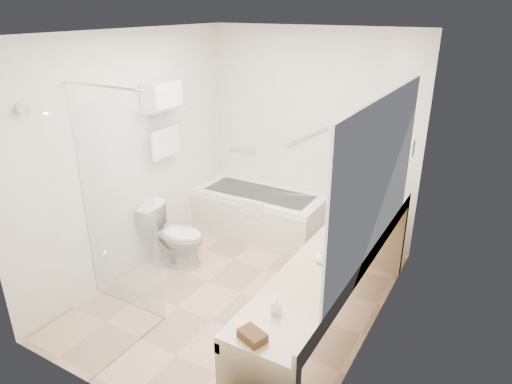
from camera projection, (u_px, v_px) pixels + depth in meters
The scene contains 25 objects.
floor at pixel (241, 293), 4.62m from camera, with size 3.20×3.20×0.00m, color tan.
ceiling at pixel (237, 32), 3.67m from camera, with size 2.60×3.20×0.10m, color silver.
wall_back at pixel (311, 137), 5.42m from camera, with size 2.60×0.10×2.50m, color beige.
wall_front at pixel (104, 255), 2.87m from camera, with size 2.60×0.10×2.50m, color beige.
wall_left at pixel (134, 155), 4.75m from camera, with size 0.10×3.20×2.50m, color beige.
wall_right at pixel (381, 207), 3.54m from camera, with size 0.10×3.20×2.50m, color beige.
bathtub at pixel (259, 213), 5.74m from camera, with size 1.60×0.73×0.59m.
grab_bar_short at pixel (242, 150), 5.95m from camera, with size 0.03×0.03×0.40m, color silver.
grab_bar_long at pixel (306, 137), 5.41m from camera, with size 0.03×0.03×0.60m, color silver.
shower_enclosure at pixel (116, 219), 3.77m from camera, with size 0.96×0.91×2.11m.
towel_shelf at pixel (162, 103), 4.77m from camera, with size 0.24×0.55×0.81m.
vanity_counter at pixel (335, 274), 3.78m from camera, with size 0.55×2.70×0.95m.
sink at pixel (356, 236), 4.02m from camera, with size 0.40×0.52×0.14m, color white.
faucet at pixel (374, 228), 3.91m from camera, with size 0.03×0.03×0.14m, color silver.
mirror at pixel (378, 177), 3.31m from camera, with size 0.02×2.00×1.20m, color #AFB5BC.
hairdryer_unit at pixel (409, 147), 4.33m from camera, with size 0.08×0.10×0.18m, color silver.
toilet at pixel (174, 236), 5.04m from camera, with size 0.39×0.69×0.68m, color white.
amenity_basket at pixel (252, 336), 2.72m from camera, with size 0.17×0.11×0.06m, color #4B2E1B.
soap_bottle_a at pixel (276, 309), 2.96m from camera, with size 0.06×0.13×0.06m, color silver.
soap_bottle_b at pixel (320, 258), 3.53m from camera, with size 0.09×0.11×0.09m, color silver.
water_bottle_left at pixel (377, 190), 4.69m from camera, with size 0.06×0.06×0.18m.
water_bottle_mid at pixel (367, 187), 4.73m from camera, with size 0.07×0.07×0.22m.
water_bottle_right at pixel (381, 192), 4.61m from camera, with size 0.07×0.07×0.22m.
drinking_glass_near at pixel (377, 198), 4.61m from camera, with size 0.07×0.07×0.09m, color silver.
drinking_glass_far at pixel (364, 217), 4.19m from camera, with size 0.07×0.07×0.09m, color silver.
Camera 1 is at (2.08, -3.28, 2.71)m, focal length 32.00 mm.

